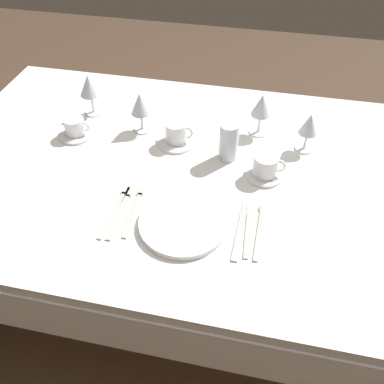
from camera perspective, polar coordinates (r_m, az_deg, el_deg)
The scene contains 20 objects.
ground_plane at distance 1.95m, azimuth 0.27°, elevation -13.48°, with size 6.00×6.00×0.00m, color #4C3828.
dining_table at distance 1.44m, azimuth 0.35°, elevation 0.84°, with size 1.80×1.11×0.74m.
dinner_plate at distance 1.19m, azimuth -1.20°, elevation -4.29°, with size 0.26×0.26×0.02m, color white.
fork_outer at distance 1.25m, azimuth -7.89°, elevation -2.24°, with size 0.03×0.22×0.00m.
fork_inner at distance 1.25m, azimuth -9.74°, elevation -2.46°, with size 0.02×0.22×0.00m.
fork_salad at distance 1.26m, azimuth -10.49°, elevation -2.23°, with size 0.03×0.23×0.00m.
dinner_knife at distance 1.19m, azimuth 6.64°, elevation -5.41°, with size 0.02×0.23×0.00m.
spoon_soup at distance 1.21m, azimuth 7.81°, elevation -4.24°, with size 0.03×0.21×0.01m.
spoon_dessert at distance 1.22m, azimuth 9.45°, elevation -4.37°, with size 0.03×0.22×0.01m.
saucer_left at distance 1.49m, azimuth -2.20°, elevation 7.00°, with size 0.14×0.14×0.01m, color white.
coffee_cup_left at distance 1.46m, azimuth -2.17°, elevation 8.28°, with size 0.10×0.08×0.07m.
saucer_right at distance 1.37m, azimuth 9.91°, elevation 2.42°, with size 0.13×0.13×0.01m, color white.
coffee_cup_right at distance 1.34m, azimuth 10.19°, elevation 3.69°, with size 0.11×0.08×0.07m.
saucer_far at distance 1.58m, azimuth -15.67°, elevation 7.73°, with size 0.13×0.13×0.01m, color white.
coffee_cup_far at distance 1.56m, azimuth -15.85°, elevation 8.77°, with size 0.09×0.07×0.06m.
wine_glass_centre at distance 1.46m, azimuth 15.87°, elevation 8.79°, with size 0.07×0.07×0.14m.
wine_glass_left at distance 1.50m, azimuth 9.56°, elevation 11.51°, with size 0.07×0.07×0.16m.
wine_glass_right at distance 1.51m, azimuth -7.16°, elevation 11.80°, with size 0.07×0.07×0.15m.
wine_glass_far at distance 1.64m, azimuth -13.99°, elevation 13.91°, with size 0.08×0.08×0.16m.
drink_tumbler at distance 1.39m, azimuth 5.08°, elevation 6.96°, with size 0.06×0.06×0.14m.
Camera 1 is at (0.21, -1.03, 1.64)m, focal length 38.61 mm.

